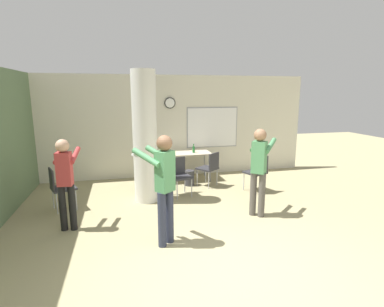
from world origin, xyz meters
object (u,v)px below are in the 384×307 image
(chair_table_front, at_px, (180,174))
(person_playing_side, at_px, (259,165))
(person_watching_back, at_px, (65,177))
(person_playing_front, at_px, (164,181))
(chair_table_left, at_px, (149,171))
(bottle_on_table, at_px, (194,149))
(chair_mid_room, at_px, (257,171))
(chair_table_right, at_px, (210,166))
(chair_by_left_wall, at_px, (60,186))
(folding_table, at_px, (184,155))

(chair_table_front, height_order, person_playing_side, person_playing_side)
(person_watching_back, bearing_deg, person_playing_front, -29.85)
(chair_table_front, xyz_separation_m, chair_table_left, (-0.66, 0.39, 0.00))
(chair_table_left, bearing_deg, bottle_on_table, 30.96)
(chair_table_front, xyz_separation_m, chair_mid_room, (1.85, -0.17, 0.00))
(chair_table_left, bearing_deg, chair_table_right, 4.15)
(chair_by_left_wall, height_order, chair_table_front, same)
(bottle_on_table, distance_m, person_playing_front, 3.56)
(chair_table_front, height_order, chair_mid_room, same)
(chair_by_left_wall, relative_size, chair_mid_room, 1.00)
(bottle_on_table, bearing_deg, chair_table_left, -149.04)
(chair_table_right, height_order, person_playing_side, person_playing_side)
(bottle_on_table, distance_m, chair_table_left, 1.52)
(chair_by_left_wall, xyz_separation_m, chair_mid_room, (4.35, 0.17, 0.00))
(bottle_on_table, bearing_deg, person_playing_front, -110.98)
(chair_by_left_wall, xyz_separation_m, chair_table_front, (2.50, 0.34, 0.00))
(chair_table_left, height_order, person_watching_back, person_watching_back)
(chair_by_left_wall, bearing_deg, chair_table_front, 7.75)
(chair_table_right, distance_m, chair_table_front, 0.99)
(bottle_on_table, xyz_separation_m, chair_table_left, (-1.27, -0.76, -0.33))
(chair_table_front, bearing_deg, person_watching_back, -149.60)
(folding_table, distance_m, chair_by_left_wall, 3.25)
(chair_table_front, distance_m, person_playing_side, 1.99)
(person_watching_back, distance_m, person_playing_front, 1.77)
(chair_by_left_wall, relative_size, chair_table_left, 1.00)
(chair_table_front, xyz_separation_m, person_playing_side, (1.23, -1.49, 0.48))
(bottle_on_table, xyz_separation_m, chair_by_left_wall, (-3.11, -1.49, -0.33))
(chair_table_left, height_order, person_playing_front, person_playing_front)
(chair_table_front, bearing_deg, bottle_on_table, 62.06)
(folding_table, bearing_deg, chair_table_left, -141.62)
(folding_table, relative_size, bottle_on_table, 5.92)
(chair_table_front, xyz_separation_m, person_playing_front, (-0.67, -2.18, 0.50))
(chair_by_left_wall, distance_m, person_playing_side, 3.93)
(folding_table, relative_size, person_watching_back, 0.89)
(folding_table, height_order, chair_table_front, chair_table_front)
(folding_table, relative_size, person_playing_front, 0.82)
(person_watching_back, height_order, person_playing_front, person_playing_front)
(chair_table_right, relative_size, person_playing_side, 0.52)
(chair_table_front, bearing_deg, chair_by_left_wall, -172.25)
(person_playing_side, relative_size, person_playing_front, 0.98)
(chair_table_left, xyz_separation_m, person_playing_front, (-0.00, -2.56, 0.50))
(chair_table_right, height_order, person_watching_back, person_watching_back)
(chair_by_left_wall, bearing_deg, chair_table_right, 13.96)
(folding_table, relative_size, chair_table_right, 1.62)
(folding_table, height_order, person_playing_front, person_playing_front)
(bottle_on_table, relative_size, chair_table_left, 0.27)
(folding_table, height_order, chair_mid_room, chair_mid_room)
(bottle_on_table, relative_size, person_playing_side, 0.14)
(chair_table_right, distance_m, chair_mid_room, 1.19)
(chair_mid_room, height_order, person_playing_side, person_playing_side)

